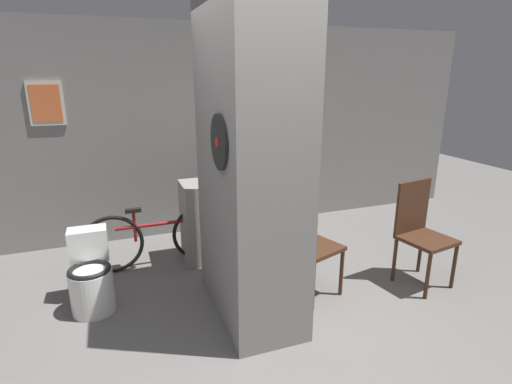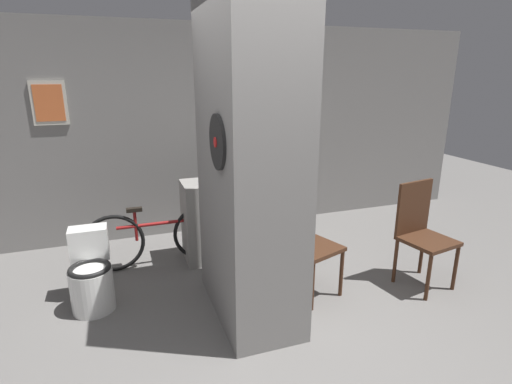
# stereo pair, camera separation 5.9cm
# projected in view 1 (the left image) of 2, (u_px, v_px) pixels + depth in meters

# --- Properties ---
(ground_plane) EXTENTS (14.00, 14.00, 0.00)m
(ground_plane) POSITION_uv_depth(u_px,v_px,m) (272.00, 351.00, 3.01)
(ground_plane) COLOR slate
(wall_back) EXTENTS (8.00, 0.09, 2.60)m
(wall_back) POSITION_uv_depth(u_px,v_px,m) (193.00, 132.00, 5.00)
(wall_back) COLOR gray
(wall_back) RESTS_ON ground_plane
(pillar_center) EXTENTS (0.63, 1.21, 2.60)m
(pillar_center) POSITION_uv_depth(u_px,v_px,m) (250.00, 166.00, 3.19)
(pillar_center) COLOR gray
(pillar_center) RESTS_ON ground_plane
(counter_shelf) EXTENTS (1.41, 0.44, 0.89)m
(counter_shelf) POSITION_uv_depth(u_px,v_px,m) (245.00, 216.00, 4.55)
(counter_shelf) COLOR gray
(counter_shelf) RESTS_ON ground_plane
(toilet) EXTENTS (0.37, 0.53, 0.68)m
(toilet) POSITION_uv_depth(u_px,v_px,m) (91.00, 277.00, 3.50)
(toilet) COLOR white
(toilet) RESTS_ON ground_plane
(chair_near_pillar) EXTENTS (0.56, 0.56, 1.02)m
(chair_near_pillar) POSITION_uv_depth(u_px,v_px,m) (307.00, 236.00, 3.71)
(chair_near_pillar) COLOR #422616
(chair_near_pillar) RESTS_ON ground_plane
(chair_by_doorway) EXTENTS (0.51, 0.51, 1.02)m
(chair_by_doorway) POSITION_uv_depth(u_px,v_px,m) (420.00, 229.00, 3.88)
(chair_by_doorway) COLOR #422616
(chair_by_doorway) RESTS_ON ground_plane
(bicycle) EXTENTS (1.56, 0.42, 0.68)m
(bicycle) POSITION_uv_depth(u_px,v_px,m) (158.00, 237.00, 4.27)
(bicycle) COLOR black
(bicycle) RESTS_ON ground_plane
(bottle_tall) EXTENTS (0.08, 0.08, 0.29)m
(bottle_tall) POSITION_uv_depth(u_px,v_px,m) (247.00, 170.00, 4.34)
(bottle_tall) COLOR #267233
(bottle_tall) RESTS_ON counter_shelf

